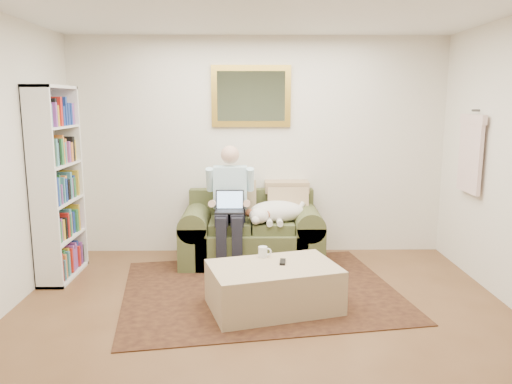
{
  "coord_description": "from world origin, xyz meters",
  "views": [
    {
      "loc": [
        -0.11,
        -3.52,
        1.85
      ],
      "look_at": [
        -0.04,
        1.37,
        0.95
      ],
      "focal_mm": 35.0,
      "sensor_mm": 36.0,
      "label": 1
    }
  ],
  "objects_px": {
    "bookshelf": "(57,184)",
    "sofa": "(252,238)",
    "laptop": "(230,206)",
    "ottoman": "(273,287)",
    "seated_man": "(230,207)",
    "sleeping_dog": "(277,211)",
    "coffee_mug": "(263,252)"
  },
  "relations": [
    {
      "from": "bookshelf",
      "to": "sofa",
      "type": "bearing_deg",
      "value": 12.81
    },
    {
      "from": "laptop",
      "to": "ottoman",
      "type": "bearing_deg",
      "value": -69.33
    },
    {
      "from": "bookshelf",
      "to": "ottoman",
      "type": "bearing_deg",
      "value": -21.94
    },
    {
      "from": "sofa",
      "to": "bookshelf",
      "type": "distance_m",
      "value": 2.19
    },
    {
      "from": "seated_man",
      "to": "ottoman",
      "type": "relative_size",
      "value": 1.22
    },
    {
      "from": "sofa",
      "to": "sleeping_dog",
      "type": "bearing_deg",
      "value": -15.74
    },
    {
      "from": "coffee_mug",
      "to": "bookshelf",
      "type": "bearing_deg",
      "value": 163.18
    },
    {
      "from": "sleeping_dog",
      "to": "coffee_mug",
      "type": "relative_size",
      "value": 6.62
    },
    {
      "from": "laptop",
      "to": "coffee_mug",
      "type": "relative_size",
      "value": 3.12
    },
    {
      "from": "sleeping_dog",
      "to": "coffee_mug",
      "type": "height_order",
      "value": "sleeping_dog"
    },
    {
      "from": "seated_man",
      "to": "sleeping_dog",
      "type": "relative_size",
      "value": 2.04
    },
    {
      "from": "seated_man",
      "to": "laptop",
      "type": "distance_m",
      "value": 0.07
    },
    {
      "from": "sleeping_dog",
      "to": "bookshelf",
      "type": "distance_m",
      "value": 2.37
    },
    {
      "from": "sleeping_dog",
      "to": "ottoman",
      "type": "relative_size",
      "value": 0.6
    },
    {
      "from": "sleeping_dog",
      "to": "coffee_mug",
      "type": "bearing_deg",
      "value": -100.55
    },
    {
      "from": "seated_man",
      "to": "sofa",
      "type": "bearing_deg",
      "value": 31.45
    },
    {
      "from": "laptop",
      "to": "ottoman",
      "type": "xyz_separation_m",
      "value": [
        0.43,
        -1.14,
        -0.51
      ]
    },
    {
      "from": "seated_man",
      "to": "sleeping_dog",
      "type": "bearing_deg",
      "value": 7.13
    },
    {
      "from": "ottoman",
      "to": "sofa",
      "type": "bearing_deg",
      "value": 97.94
    },
    {
      "from": "sofa",
      "to": "coffee_mug",
      "type": "distance_m",
      "value": 1.12
    },
    {
      "from": "sofa",
      "to": "ottoman",
      "type": "bearing_deg",
      "value": -82.06
    },
    {
      "from": "seated_man",
      "to": "coffee_mug",
      "type": "distance_m",
      "value": 1.03
    },
    {
      "from": "sofa",
      "to": "ottoman",
      "type": "distance_m",
      "value": 1.36
    },
    {
      "from": "laptop",
      "to": "coffee_mug",
      "type": "xyz_separation_m",
      "value": [
        0.34,
        -0.89,
        -0.25
      ]
    },
    {
      "from": "sofa",
      "to": "seated_man",
      "type": "height_order",
      "value": "seated_man"
    },
    {
      "from": "seated_man",
      "to": "coffee_mug",
      "type": "xyz_separation_m",
      "value": [
        0.34,
        -0.95,
        -0.22
      ]
    },
    {
      "from": "sofa",
      "to": "bookshelf",
      "type": "xyz_separation_m",
      "value": [
        -2.02,
        -0.46,
        0.72
      ]
    },
    {
      "from": "seated_man",
      "to": "ottoman",
      "type": "xyz_separation_m",
      "value": [
        0.43,
        -1.2,
        -0.47
      ]
    },
    {
      "from": "sleeping_dog",
      "to": "bookshelf",
      "type": "height_order",
      "value": "bookshelf"
    },
    {
      "from": "sofa",
      "to": "bookshelf",
      "type": "relative_size",
      "value": 0.8
    },
    {
      "from": "sofa",
      "to": "laptop",
      "type": "height_order",
      "value": "laptop"
    },
    {
      "from": "sofa",
      "to": "ottoman",
      "type": "xyz_separation_m",
      "value": [
        0.19,
        -1.35,
        -0.08
      ]
    }
  ]
}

